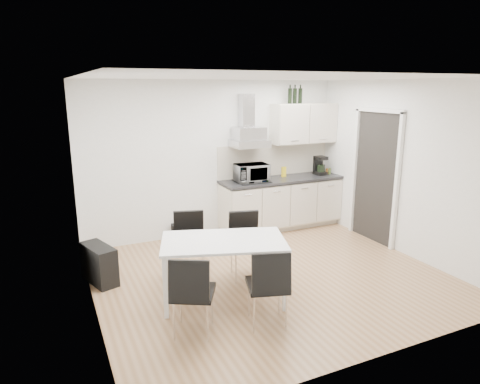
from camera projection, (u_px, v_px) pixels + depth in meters
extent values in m
plane|color=tan|center=(270.00, 276.00, 5.78)|extent=(4.50, 4.50, 0.00)
cube|color=white|center=(214.00, 159.00, 7.23)|extent=(4.50, 0.10, 2.60)
cube|color=white|center=(383.00, 228.00, 3.71)|extent=(4.50, 0.10, 2.60)
cube|color=white|center=(87.00, 202.00, 4.55)|extent=(0.10, 4.00, 2.60)
cube|color=white|center=(403.00, 168.00, 6.39)|extent=(0.10, 4.00, 2.60)
plane|color=white|center=(273.00, 77.00, 5.16)|extent=(4.50, 4.50, 0.00)
cube|color=white|center=(374.00, 178.00, 6.92)|extent=(0.08, 1.04, 2.10)
cube|color=beige|center=(279.00, 224.00, 7.77)|extent=(2.16, 0.52, 0.10)
cube|color=silver|center=(281.00, 202.00, 7.64)|extent=(2.20, 0.60, 0.76)
cube|color=#252528|center=(282.00, 179.00, 7.53)|extent=(2.22, 0.64, 0.04)
cube|color=beige|center=(274.00, 159.00, 7.71)|extent=(2.20, 0.02, 0.58)
cube|color=silver|center=(304.00, 123.00, 7.62)|extent=(1.20, 0.35, 0.70)
cube|color=silver|center=(249.00, 138.00, 7.18)|extent=(0.60, 0.46, 0.30)
cube|color=silver|center=(247.00, 110.00, 7.17)|extent=(0.22, 0.20, 0.55)
imported|color=silver|center=(252.00, 171.00, 7.22)|extent=(0.56, 0.33, 0.37)
cube|color=yellow|center=(284.00, 172.00, 7.64)|extent=(0.08, 0.04, 0.18)
cylinder|color=brown|center=(327.00, 171.00, 7.85)|extent=(0.04, 0.04, 0.11)
cylinder|color=#4C6626|center=(330.00, 171.00, 7.88)|extent=(0.04, 0.04, 0.11)
cylinder|color=black|center=(290.00, 94.00, 7.37)|extent=(0.07, 0.07, 0.32)
cylinder|color=black|center=(295.00, 94.00, 7.41)|extent=(0.07, 0.07, 0.32)
cylinder|color=black|center=(300.00, 94.00, 7.46)|extent=(0.07, 0.07, 0.32)
cube|color=white|center=(223.00, 241.00, 4.99)|extent=(1.62, 1.23, 0.03)
cube|color=white|center=(165.00, 288.00, 4.66)|extent=(0.06, 0.06, 0.72)
cube|color=white|center=(285.00, 281.00, 4.81)|extent=(0.06, 0.06, 0.72)
cube|color=white|center=(168.00, 262.00, 5.35)|extent=(0.06, 0.06, 0.72)
cube|color=white|center=(273.00, 257.00, 5.50)|extent=(0.06, 0.06, 0.72)
cube|color=black|center=(99.00, 264.00, 5.55)|extent=(0.43, 0.65, 0.50)
cube|color=gold|center=(109.00, 249.00, 5.56)|extent=(0.18, 0.52, 0.08)
cube|color=black|center=(177.00, 232.00, 7.13)|extent=(0.18, 0.16, 0.27)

